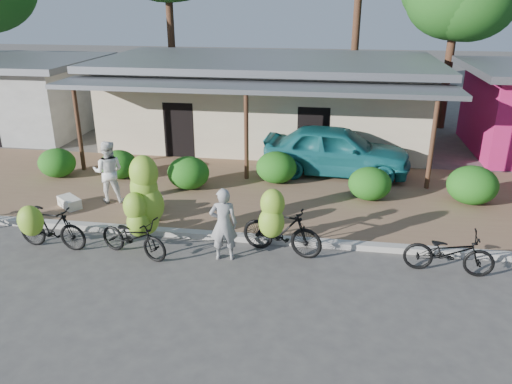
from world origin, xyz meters
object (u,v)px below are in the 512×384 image
sack_near (147,204)px  sack_far (70,202)px  bystander (108,172)px  bike_right (280,227)px  bike_far_right (449,252)px  bike_center (140,215)px  bike_left (48,227)px  vendor (224,224)px  teal_van (336,150)px

sack_near → sack_far: size_ratio=1.13×
sack_near → bystander: 1.49m
bike_right → bystander: bystander is taller
bike_far_right → sack_near: bike_far_right is taller
bike_center → bike_left: bearing=116.7°
sack_near → bystander: bystander is taller
bike_right → sack_near: 4.33m
bike_center → sack_far: bearing=74.1°
bike_far_right → sack_far: bearing=84.9°
bike_right → sack_near: size_ratio=2.37×
vendor → bystander: bearing=-43.7°
teal_van → sack_near: bearing=130.6°
bike_left → bystander: bearing=-0.0°
bystander → teal_van: (6.32, 3.36, -0.08)m
teal_van → vendor: bearing=161.6°
bike_left → bike_right: 5.39m
bystander → bike_center: bearing=116.7°
bike_center → bike_far_right: bike_center is taller
bike_far_right → bystander: bystander is taller
bike_left → vendor: size_ratio=1.04×
bike_right → sack_far: bike_right is taller
bike_right → bike_far_right: 3.69m
bike_center → vendor: (1.99, -0.09, -0.06)m
sack_far → teal_van: teal_van is taller
sack_near → bystander: size_ratio=0.48×
bike_left → teal_van: (6.57, 6.19, 0.32)m
sack_near → sack_far: sack_near is taller
bike_center → bystander: 3.13m
bike_far_right → vendor: size_ratio=1.12×
bike_center → sack_near: bike_center is taller
bike_right → bike_left: bearing=110.5°
sack_far → bystander: (0.96, 0.62, 0.75)m
sack_far → teal_van: (7.28, 3.97, 0.67)m
teal_van → sack_far: bearing=122.6°
bike_left → sack_near: bearing=-26.4°
bike_far_right → bike_right: bearing=93.0°
vendor → bike_left: bearing=-6.6°
bike_left → teal_van: bearing=-41.7°
bike_left → sack_far: bike_left is taller
bike_center → teal_van: bike_center is taller
vendor → bystander: size_ratio=0.97×
sack_near → sack_far: 2.19m
bike_center → bike_far_right: size_ratio=1.18×
sack_far → bystander: bystander is taller
bike_center → bike_far_right: (6.90, 0.04, -0.43)m
bike_center → teal_van: bearing=-19.4°
bike_far_right → teal_van: 6.33m
sack_near → teal_van: bearing=36.6°
bike_center → sack_near: bearing=35.2°
bike_far_right → bike_left: bearing=98.1°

